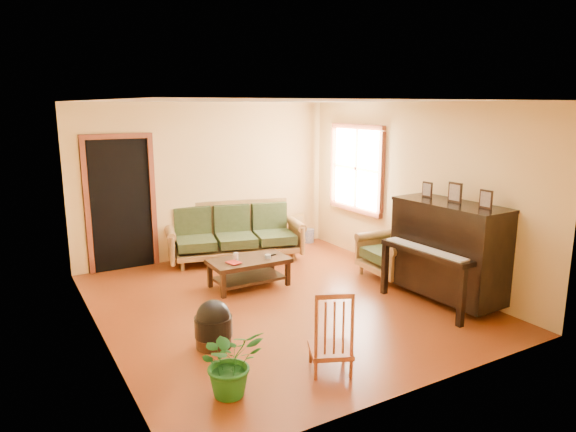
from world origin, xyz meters
TOP-DOWN VIEW (x-y plane):
  - floor at (0.00, 0.00)m, footprint 5.00×5.00m
  - doorway at (-1.45, 2.48)m, footprint 1.08×0.16m
  - window at (2.21, 1.30)m, footprint 0.12×1.36m
  - sofa at (0.27, 2.01)m, footprint 2.36×1.41m
  - coffee_table at (-0.10, 0.74)m, footprint 1.12×0.62m
  - armchair at (1.92, 0.01)m, footprint 0.97×1.01m
  - piano at (1.91, -1.08)m, footprint 0.95×1.54m
  - footstool at (-1.25, -0.76)m, footprint 0.50×0.50m
  - red_chair at (-0.45, -1.81)m, footprint 0.54×0.56m
  - leaning_frame at (1.65, 2.34)m, footprint 0.45×0.17m
  - ceramic_crock at (1.93, 2.35)m, footprint 0.25×0.25m
  - potted_plant at (-1.47, -1.72)m, footprint 0.59×0.52m
  - book at (-0.45, 0.64)m, footprint 0.19×0.23m
  - candle at (-0.28, 0.78)m, footprint 0.07×0.07m
  - glass_jar at (0.15, 0.63)m, footprint 0.11×0.11m
  - remote at (0.26, 0.73)m, footprint 0.14×0.05m

SIDE VIEW (x-z plane):
  - floor at x=0.00m, z-range 0.00..0.00m
  - ceramic_crock at x=1.93m, z-range 0.00..0.26m
  - footstool at x=-1.25m, z-range 0.00..0.39m
  - coffee_table at x=-0.10m, z-range 0.00..0.41m
  - leaning_frame at x=1.65m, z-range 0.00..0.58m
  - potted_plant at x=-1.47m, z-range 0.00..0.64m
  - remote at x=0.26m, z-range 0.41..0.42m
  - book at x=-0.45m, z-range 0.41..0.43m
  - red_chair at x=-0.45m, z-range 0.00..0.85m
  - glass_jar at x=0.15m, z-range 0.41..0.46m
  - candle at x=-0.28m, z-range 0.41..0.52m
  - armchair at x=1.92m, z-range 0.00..0.93m
  - sofa at x=0.27m, z-range 0.00..0.95m
  - piano at x=1.91m, z-range 0.00..1.33m
  - doorway at x=-1.45m, z-range 0.00..2.05m
  - window at x=2.21m, z-range 0.77..2.23m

